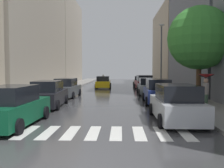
% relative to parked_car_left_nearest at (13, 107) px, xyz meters
% --- Properties ---
extents(ground_plane, '(28.00, 72.00, 0.04)m').
position_rel_parked_car_left_nearest_xyz_m(ground_plane, '(3.71, 19.41, -0.85)').
color(ground_plane, '#3C3C3F').
extents(sidewalk_left, '(3.00, 72.00, 0.15)m').
position_rel_parked_car_left_nearest_xyz_m(sidewalk_left, '(-2.79, 19.41, -0.76)').
color(sidewalk_left, gray).
rests_on(sidewalk_left, ground).
extents(sidewalk_right, '(3.00, 72.00, 0.15)m').
position_rel_parked_car_left_nearest_xyz_m(sidewalk_right, '(10.21, 19.41, -0.76)').
color(sidewalk_right, gray).
rests_on(sidewalk_right, ground).
extents(crosswalk_stripes, '(7.65, 2.20, 0.01)m').
position_rel_parked_car_left_nearest_xyz_m(crosswalk_stripes, '(3.71, -1.11, -0.83)').
color(crosswalk_stripes, silver).
rests_on(crosswalk_stripes, ground).
extents(building_left_far, '(6.00, 17.03, 16.37)m').
position_rel_parked_car_left_nearest_xyz_m(building_left_far, '(-7.29, 38.30, 7.35)').
color(building_left_far, '#9E9384').
rests_on(building_left_far, ground).
extents(building_right_far, '(6.00, 17.84, 13.44)m').
position_rel_parked_car_left_nearest_xyz_m(building_right_far, '(14.71, 34.95, 5.89)').
color(building_right_far, '#B2A38C').
rests_on(building_right_far, ground).
extents(parked_car_left_nearest, '(2.15, 4.74, 1.80)m').
position_rel_parked_car_left_nearest_xyz_m(parked_car_left_nearest, '(0.00, 0.00, 0.00)').
color(parked_car_left_nearest, '#0C4C2D').
rests_on(parked_car_left_nearest, ground).
extents(parked_car_left_second, '(2.18, 4.81, 1.77)m').
position_rel_parked_car_left_nearest_xyz_m(parked_car_left_second, '(-0.07, 5.64, -0.01)').
color(parked_car_left_second, black).
rests_on(parked_car_left_second, ground).
extents(parked_car_left_third, '(2.13, 4.30, 1.72)m').
position_rel_parked_car_left_nearest_xyz_m(parked_car_left_third, '(-0.15, 11.50, -0.03)').
color(parked_car_left_third, '#474C51').
rests_on(parked_car_left_third, ground).
extents(parked_car_right_nearest, '(2.16, 4.76, 1.79)m').
position_rel_parked_car_left_nearest_xyz_m(parked_car_right_nearest, '(7.47, 1.22, 0.00)').
color(parked_car_right_nearest, '#B2B7BF').
rests_on(parked_car_right_nearest, ground).
extents(parked_car_right_second, '(2.06, 4.19, 1.81)m').
position_rel_parked_car_left_nearest_xyz_m(parked_car_right_second, '(7.54, 7.68, 0.00)').
color(parked_car_right_second, navy).
rests_on(parked_car_right_second, ground).
extents(parked_car_right_third, '(2.02, 4.20, 1.67)m').
position_rel_parked_car_left_nearest_xyz_m(parked_car_right_third, '(7.48, 14.25, -0.05)').
color(parked_car_right_third, '#474C51').
rests_on(parked_car_right_third, ground).
extents(parked_car_right_fourth, '(2.33, 4.23, 1.82)m').
position_rel_parked_car_left_nearest_xyz_m(parked_car_right_fourth, '(7.70, 20.16, 0.01)').
color(parked_car_right_fourth, maroon).
rests_on(parked_car_right_fourth, ground).
extents(parked_car_right_fifth, '(2.05, 4.05, 1.56)m').
position_rel_parked_car_left_nearest_xyz_m(parked_car_right_fifth, '(7.60, 25.56, -0.10)').
color(parked_car_right_fifth, brown).
rests_on(parked_car_right_fifth, ground).
extents(taxi_midroad, '(2.15, 4.57, 1.81)m').
position_rel_parked_car_left_nearest_xyz_m(taxi_midroad, '(2.40, 22.73, -0.07)').
color(taxi_midroad, yellow).
rests_on(taxi_midroad, ground).
extents(pedestrian_foreground, '(1.11, 1.11, 1.97)m').
position_rel_parked_car_left_nearest_xyz_m(pedestrian_foreground, '(10.71, 6.69, 0.80)').
color(pedestrian_foreground, brown).
rests_on(pedestrian_foreground, sidewalk_right).
extents(pedestrian_far_side, '(0.98, 0.98, 2.09)m').
position_rel_parked_car_left_nearest_xyz_m(pedestrian_far_side, '(9.90, 4.24, 0.82)').
color(pedestrian_far_side, '#38513D').
rests_on(pedestrian_far_side, sidewalk_right).
extents(street_tree_right, '(4.62, 4.62, 6.97)m').
position_rel_parked_car_left_nearest_xyz_m(street_tree_right, '(10.51, 7.64, 3.97)').
color(street_tree_right, '#513823').
rests_on(street_tree_right, sidewalk_right).
extents(lamp_post_right, '(0.60, 0.28, 7.39)m').
position_rel_parked_car_left_nearest_xyz_m(lamp_post_right, '(9.26, 16.95, 3.55)').
color(lamp_post_right, '#595B60').
rests_on(lamp_post_right, sidewalk_right).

